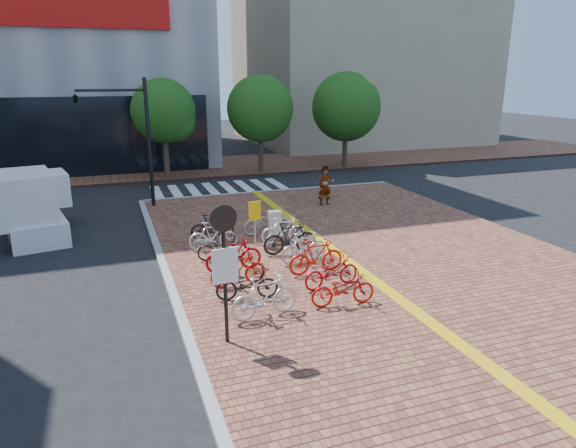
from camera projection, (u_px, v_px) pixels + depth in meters
name	position (u px, v px, depth m)	size (l,w,h in m)	color
ground	(299.00, 278.00, 16.44)	(120.00, 120.00, 0.00)	black
sidewalk	(482.00, 332.00, 12.87)	(14.00, 34.00, 0.15)	brown
tactile_strip	(448.00, 336.00, 12.53)	(0.40, 34.00, 0.01)	gold
kerb_west	(205.00, 387.00, 10.61)	(0.25, 34.00, 0.15)	gray
kerb_north	(273.00, 192.00, 28.24)	(14.00, 0.25, 0.15)	gray
far_sidewalk	(191.00, 168.00, 35.40)	(70.00, 8.00, 0.15)	brown
building_beige	(357.00, 45.00, 48.65)	(20.00, 18.00, 18.00)	gray
crosswalk	(220.00, 189.00, 29.26)	(7.50, 4.00, 0.01)	silver
street_trees	(276.00, 110.00, 32.70)	(16.20, 4.60, 6.35)	#38281E
bike_0	(265.00, 297.00, 13.35)	(0.54, 1.92, 1.16)	silver
bike_1	(247.00, 284.00, 14.46)	(0.62, 1.77, 0.93)	black
bike_2	(238.00, 269.00, 15.36)	(0.49, 1.74, 1.04)	red
bike_3	(234.00, 255.00, 16.51)	(0.53, 1.87, 1.12)	#9F0B11
bike_4	(222.00, 247.00, 17.59)	(0.59, 1.70, 0.89)	black
bike_5	(213.00, 236.00, 18.53)	(0.50, 1.77, 1.06)	silver
bike_6	(212.00, 227.00, 19.70)	(0.47, 1.67, 1.00)	black
bike_7	(343.00, 289.00, 14.07)	(0.64, 1.83, 0.96)	red
bike_8	(331.00, 272.00, 15.28)	(0.64, 1.84, 0.97)	#AE0C17
bike_9	(316.00, 257.00, 16.32)	(0.53, 1.87, 1.13)	red
bike_10	(304.00, 247.00, 17.31)	(0.50, 1.77, 1.06)	silver
bike_11	(290.00, 238.00, 18.11)	(0.55, 1.95, 1.17)	black
bike_12	(283.00, 230.00, 19.22)	(0.48, 1.71, 1.02)	white
bike_13	(267.00, 222.00, 20.37)	(0.67, 1.92, 1.01)	#B4B4B9
pedestrian_a	(325.00, 186.00, 24.89)	(0.67, 0.44, 1.84)	gray
pedestrian_b	(326.00, 182.00, 26.13)	(0.82, 0.64, 1.68)	#515A67
utility_box	(275.00, 225.00, 19.86)	(0.50, 0.36, 1.09)	silver
yellow_sign	(255.00, 215.00, 18.93)	(0.45, 0.10, 1.66)	#B7B7BC
notice_sign	(225.00, 258.00, 11.63)	(0.63, 0.17, 3.39)	black
traffic_light_pole	(116.00, 120.00, 23.36)	(3.23, 1.24, 6.01)	black
box_truck	(32.00, 205.00, 20.37)	(2.95, 5.03, 2.73)	white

